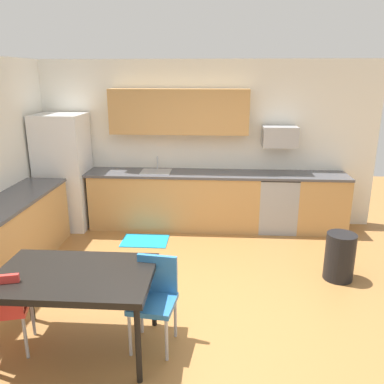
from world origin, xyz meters
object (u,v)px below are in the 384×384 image
at_px(oven_range, 276,203).
at_px(chair_near_table, 155,294).
at_px(trash_bin, 340,257).
at_px(chair_far_side, 3,305).
at_px(microwave, 280,137).
at_px(refrigerator, 64,172).
at_px(dining_table, 74,279).

relative_size(oven_range, chair_near_table, 1.07).
bearing_deg(trash_bin, chair_near_table, -147.14).
xyz_separation_m(chair_far_side, trash_bin, (3.41, 1.61, -0.20)).
bearing_deg(microwave, chair_near_table, -116.45).
bearing_deg(refrigerator, trash_bin, -21.04).
xyz_separation_m(dining_table, chair_far_side, (-0.62, -0.12, -0.21)).
relative_size(microwave, dining_table, 0.39).
relative_size(dining_table, chair_near_table, 1.65).
relative_size(refrigerator, microwave, 3.46).
bearing_deg(refrigerator, chair_near_table, -56.22).
distance_m(microwave, trash_bin, 2.19).
bearing_deg(chair_near_table, refrigerator, 123.78).
bearing_deg(oven_range, chair_near_table, -117.21).
height_order(oven_range, trash_bin, oven_range).
xyz_separation_m(oven_range, microwave, (0.00, 0.10, 1.07)).
height_order(oven_range, microwave, microwave).
xyz_separation_m(refrigerator, chair_far_side, (0.63, -3.16, -0.43)).
height_order(oven_range, dining_table, oven_range).
distance_m(microwave, chair_near_table, 3.59).
relative_size(oven_range, chair_far_side, 1.07).
distance_m(oven_range, trash_bin, 1.73).
bearing_deg(microwave, chair_far_side, -130.40).
bearing_deg(chair_near_table, microwave, 63.55).
distance_m(dining_table, chair_near_table, 0.74).
bearing_deg(dining_table, chair_near_table, 11.39).
bearing_deg(trash_bin, oven_range, 108.91).
bearing_deg(chair_near_table, trash_bin, 32.86).
relative_size(refrigerator, dining_table, 1.34).
bearing_deg(microwave, dining_table, -124.66).
bearing_deg(dining_table, oven_range, 54.49).
bearing_deg(refrigerator, dining_table, -67.71).
relative_size(microwave, chair_near_table, 0.64).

